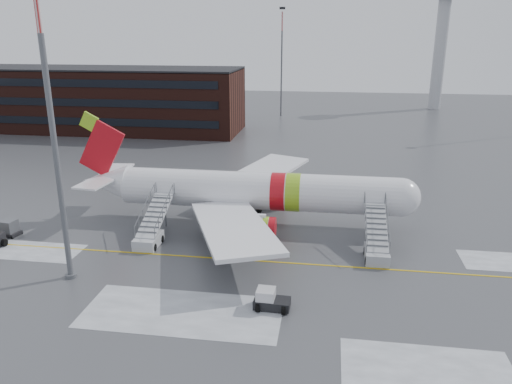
% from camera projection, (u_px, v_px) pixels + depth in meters
% --- Properties ---
extents(ground, '(260.00, 260.00, 0.00)m').
position_uv_depth(ground, '(281.00, 257.00, 43.69)').
color(ground, '#494C4F').
rests_on(ground, ground).
extents(airliner, '(35.03, 32.97, 11.18)m').
position_uv_depth(airliner, '(250.00, 191.00, 50.72)').
color(airliner, white).
rests_on(airliner, ground).
extents(airstair_fwd, '(2.05, 7.70, 3.48)m').
position_uv_depth(airstair_fwd, '(376.00, 245.00, 43.55)').
color(airstair_fwd, '#A3A6AA').
rests_on(airstair_fwd, ground).
extents(airstair_aft, '(2.05, 7.70, 3.48)m').
position_uv_depth(airstair_aft, '(151.00, 232.00, 46.46)').
color(airstair_aft, silver).
rests_on(airstair_aft, ground).
extents(pushback_tug, '(2.62, 2.01, 1.47)m').
position_uv_depth(pushback_tug, '(270.00, 300.00, 35.48)').
color(pushback_tug, black).
rests_on(pushback_tug, ground).
extents(uld_container, '(2.08, 1.64, 1.55)m').
position_uv_depth(uld_container, '(9.00, 228.00, 48.25)').
color(uld_container, black).
rests_on(uld_container, ground).
extents(light_mast_near, '(1.20, 1.20, 23.71)m').
position_uv_depth(light_mast_near, '(52.00, 126.00, 36.43)').
color(light_mast_near, '#595B60').
rests_on(light_mast_near, ground).
extents(terminal_building, '(62.00, 16.11, 12.30)m').
position_uv_depth(terminal_building, '(86.00, 98.00, 99.95)').
color(terminal_building, '#3F1E16').
rests_on(terminal_building, ground).
extents(control_tower, '(6.40, 6.40, 30.00)m').
position_uv_depth(control_tower, '(442.00, 33.00, 123.20)').
color(control_tower, '#B2B5BA').
rests_on(control_tower, ground).
extents(light_mast_far_n, '(1.20, 1.20, 24.25)m').
position_uv_depth(light_mast_far_n, '(282.00, 55.00, 114.06)').
color(light_mast_far_n, '#595B60').
rests_on(light_mast_far_n, ground).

